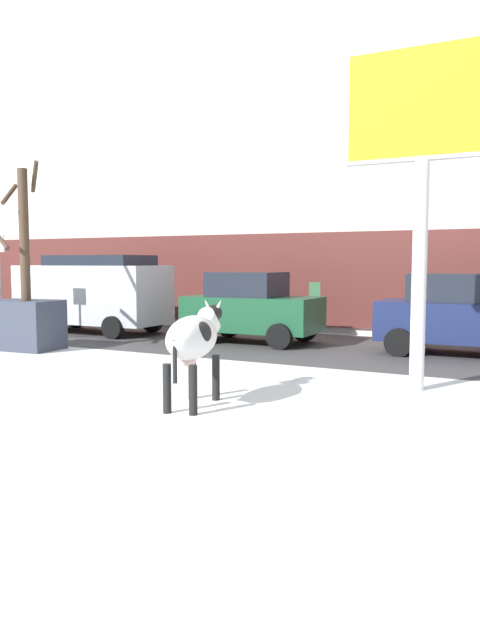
% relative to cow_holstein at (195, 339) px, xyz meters
% --- Properties ---
extents(ground_plane, '(120.00, 120.00, 0.00)m').
position_rel_cow_holstein_xyz_m(ground_plane, '(-0.55, -1.88, -1.00)').
color(ground_plane, white).
extents(road_strip, '(60.00, 5.60, 0.01)m').
position_rel_cow_holstein_xyz_m(road_strip, '(-0.55, 6.76, -1.00)').
color(road_strip, '#423F3F').
rests_on(road_strip, ground).
extents(building_facade, '(44.00, 6.10, 13.00)m').
position_rel_cow_holstein_xyz_m(building_facade, '(-0.55, 12.86, 5.48)').
color(building_facade, beige).
rests_on(building_facade, ground).
extents(cow_holstein, '(0.86, 1.94, 1.54)m').
position_rel_cow_holstein_xyz_m(cow_holstein, '(0.00, 0.00, 0.00)').
color(cow_holstein, silver).
rests_on(cow_holstein, ground).
extents(billboard, '(2.52, 0.24, 5.56)m').
position_rel_cow_holstein_xyz_m(billboard, '(2.66, 2.65, 3.31)').
color(billboard, silver).
rests_on(billboard, ground).
extents(car_silver_van, '(4.64, 2.20, 2.32)m').
position_rel_cow_holstein_xyz_m(car_silver_van, '(-7.73, 6.62, 0.24)').
color(car_silver_van, '#B7BABF').
rests_on(car_silver_van, ground).
extents(car_darkgreen_hatchback, '(3.54, 1.99, 1.86)m').
position_rel_cow_holstein_xyz_m(car_darkgreen_hatchback, '(-2.51, 6.79, -0.07)').
color(car_darkgreen_hatchback, '#194C2D').
rests_on(car_darkgreen_hatchback, ground).
extents(car_navy_hatchback, '(3.54, 1.99, 1.86)m').
position_rel_cow_holstein_xyz_m(car_navy_hatchback, '(2.59, 7.08, -0.07)').
color(car_navy_hatchback, '#19234C').
rests_on(car_navy_hatchback, ground).
extents(pedestrian_near_billboard, '(0.36, 0.24, 1.73)m').
position_rel_cow_holstein_xyz_m(pedestrian_near_billboard, '(-10.26, 9.88, -0.12)').
color(pedestrian_near_billboard, '#282833').
rests_on(pedestrian_near_billboard, ground).
extents(pedestrian_by_cars, '(0.36, 0.24, 1.73)m').
position_rel_cow_holstein_xyz_m(pedestrian_by_cars, '(-1.89, 9.88, -0.12)').
color(pedestrian_by_cars, '#282833').
rests_on(pedestrian_by_cars, ground).
extents(bare_tree_left_lot, '(1.32, 1.34, 4.48)m').
position_rel_cow_holstein_xyz_m(bare_tree_left_lot, '(-6.61, 2.94, 1.31)').
color(bare_tree_left_lot, '#4C3828').
rests_on(bare_tree_left_lot, ground).
extents(dumpster, '(1.78, 1.23, 1.20)m').
position_rel_cow_holstein_xyz_m(dumpster, '(-6.84, 3.13, -0.40)').
color(dumpster, '#383D4C').
rests_on(dumpster, ground).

